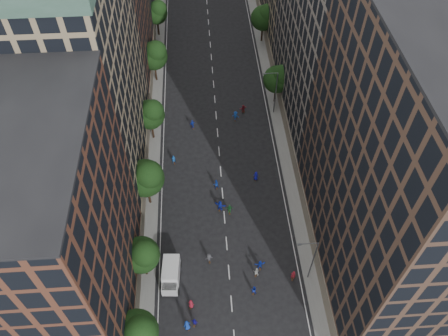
% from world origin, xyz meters
% --- Properties ---
extents(ground, '(240.00, 240.00, 0.00)m').
position_xyz_m(ground, '(0.00, 40.00, 0.00)').
color(ground, black).
rests_on(ground, ground).
extents(sidewalk_left, '(4.00, 105.00, 0.15)m').
position_xyz_m(sidewalk_left, '(-12.00, 47.50, 0.07)').
color(sidewalk_left, slate).
rests_on(sidewalk_left, ground).
extents(sidewalk_right, '(4.00, 105.00, 0.15)m').
position_xyz_m(sidewalk_right, '(12.00, 47.50, 0.07)').
color(sidewalk_right, slate).
rests_on(sidewalk_right, ground).
extents(bldg_left_a, '(14.00, 22.00, 30.00)m').
position_xyz_m(bldg_left_a, '(-19.00, 11.00, 15.00)').
color(bldg_left_a, '#573021').
rests_on(bldg_left_a, ground).
extents(bldg_left_b, '(14.00, 26.00, 34.00)m').
position_xyz_m(bldg_left_b, '(-19.00, 35.00, 17.00)').
color(bldg_left_b, '#8E7B5D').
rests_on(bldg_left_b, ground).
extents(bldg_left_c, '(14.00, 20.00, 28.00)m').
position_xyz_m(bldg_left_c, '(-19.00, 58.00, 14.00)').
color(bldg_left_c, '#573021').
rests_on(bldg_left_c, ground).
extents(bldg_right_a, '(14.00, 30.00, 36.00)m').
position_xyz_m(bldg_right_a, '(19.00, 15.00, 18.00)').
color(bldg_right_a, '#4A3327').
rests_on(bldg_right_a, ground).
extents(bldg_right_b, '(14.00, 28.00, 33.00)m').
position_xyz_m(bldg_right_b, '(19.00, 44.00, 16.50)').
color(bldg_right_b, '#6A6157').
rests_on(bldg_right_b, ground).
extents(tree_left_0, '(5.20, 5.20, 8.83)m').
position_xyz_m(tree_left_0, '(-11.01, 3.85, 5.96)').
color(tree_left_0, black).
rests_on(tree_left_0, ground).
extents(tree_left_1, '(4.80, 4.80, 8.21)m').
position_xyz_m(tree_left_1, '(-11.02, 13.86, 5.55)').
color(tree_left_1, black).
rests_on(tree_left_1, ground).
extents(tree_left_2, '(5.60, 5.60, 9.45)m').
position_xyz_m(tree_left_2, '(-10.99, 25.83, 6.36)').
color(tree_left_2, black).
rests_on(tree_left_2, ground).
extents(tree_left_3, '(5.00, 5.00, 8.58)m').
position_xyz_m(tree_left_3, '(-11.02, 39.85, 5.82)').
color(tree_left_3, black).
rests_on(tree_left_3, ground).
extents(tree_left_4, '(5.40, 5.40, 9.08)m').
position_xyz_m(tree_left_4, '(-11.00, 55.84, 6.10)').
color(tree_left_4, black).
rests_on(tree_left_4, ground).
extents(tree_left_5, '(4.80, 4.80, 8.33)m').
position_xyz_m(tree_left_5, '(-11.02, 71.86, 5.68)').
color(tree_left_5, black).
rests_on(tree_left_5, ground).
extents(tree_right_a, '(5.00, 5.00, 8.39)m').
position_xyz_m(tree_right_a, '(11.38, 47.85, 5.63)').
color(tree_right_a, black).
rests_on(tree_right_a, ground).
extents(tree_right_b, '(5.20, 5.20, 8.83)m').
position_xyz_m(tree_right_b, '(11.39, 67.85, 5.96)').
color(tree_right_b, black).
rests_on(tree_right_b, ground).
extents(streetlamp_near, '(2.64, 0.22, 9.06)m').
position_xyz_m(streetlamp_near, '(10.37, 12.00, 5.17)').
color(streetlamp_near, '#595B60').
rests_on(streetlamp_near, ground).
extents(streetlamp_far, '(2.64, 0.22, 9.06)m').
position_xyz_m(streetlamp_far, '(10.37, 45.00, 5.17)').
color(streetlamp_far, '#595B60').
rests_on(streetlamp_far, ground).
extents(cargo_van, '(2.67, 5.12, 2.64)m').
position_xyz_m(cargo_van, '(-7.79, 12.98, 1.39)').
color(cargo_van, silver).
rests_on(cargo_van, ground).
extents(skater_0, '(1.11, 0.95, 1.92)m').
position_xyz_m(skater_0, '(-5.74, 6.19, 0.96)').
color(skater_0, '#1439A7').
rests_on(skater_0, ground).
extents(skater_2, '(0.91, 0.82, 1.54)m').
position_xyz_m(skater_2, '(3.04, 10.34, 0.77)').
color(skater_2, '#1429A7').
rests_on(skater_2, ground).
extents(skater_4, '(0.97, 0.72, 1.53)m').
position_xyz_m(skater_4, '(-4.80, 6.58, 0.77)').
color(skater_4, '#1C14A3').
rests_on(skater_4, ground).
extents(skater_5, '(1.59, 0.66, 1.67)m').
position_xyz_m(skater_5, '(4.27, 13.86, 0.83)').
color(skater_5, '#1634B9').
rests_on(skater_5, ground).
extents(skater_6, '(0.93, 0.79, 1.62)m').
position_xyz_m(skater_6, '(-5.22, 8.96, 0.81)').
color(skater_6, '#A41B2F').
rests_on(skater_6, ground).
extents(skater_7, '(0.76, 0.59, 1.85)m').
position_xyz_m(skater_7, '(8.50, 11.99, 0.92)').
color(skater_7, '#A61B2A').
rests_on(skater_7, ground).
extents(skater_8, '(0.90, 0.79, 1.56)m').
position_xyz_m(skater_8, '(3.64, 12.90, 0.78)').
color(skater_8, '#BBBCB7').
rests_on(skater_8, ground).
extents(skater_9, '(1.15, 0.80, 1.63)m').
position_xyz_m(skater_9, '(-2.61, 15.37, 0.81)').
color(skater_9, '#3F3F44').
rests_on(skater_9, ground).
extents(skater_10, '(1.08, 0.47, 1.84)m').
position_xyz_m(skater_10, '(0.83, 23.31, 0.92)').
color(skater_10, '#1F672E').
rests_on(skater_10, ground).
extents(skater_11, '(1.85, 1.25, 1.92)m').
position_xyz_m(skater_11, '(-0.57, 23.97, 0.96)').
color(skater_11, '#1628B3').
rests_on(skater_11, ground).
extents(skater_12, '(0.95, 0.74, 1.72)m').
position_xyz_m(skater_12, '(5.50, 29.46, 0.86)').
color(skater_12, '#1617B3').
rests_on(skater_12, ground).
extents(skater_13, '(0.72, 0.59, 1.71)m').
position_xyz_m(skater_13, '(-7.63, 33.85, 0.85)').
color(skater_13, blue).
rests_on(skater_13, ground).
extents(skater_14, '(1.02, 0.91, 1.73)m').
position_xyz_m(skater_14, '(-0.95, 28.22, 0.87)').
color(skater_14, '#1640B9').
rests_on(skater_14, ground).
extents(skater_15, '(1.40, 1.09, 1.91)m').
position_xyz_m(skater_15, '(3.44, 43.52, 0.95)').
color(skater_15, '#1441A6').
rests_on(skater_15, ground).
extents(skater_16, '(1.13, 0.81, 1.79)m').
position_xyz_m(skater_16, '(-4.35, 41.95, 0.89)').
color(skater_16, '#162EB6').
rests_on(skater_16, ground).
extents(skater_17, '(1.48, 0.98, 1.52)m').
position_xyz_m(skater_17, '(5.04, 45.57, 0.76)').
color(skater_17, maroon).
rests_on(skater_17, ground).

